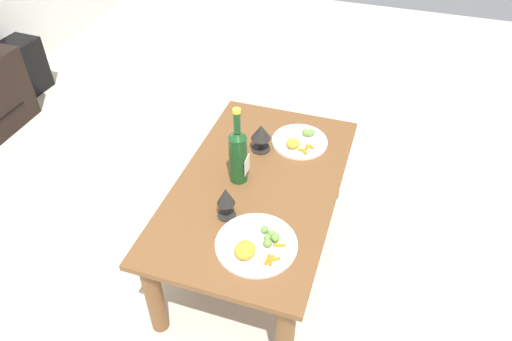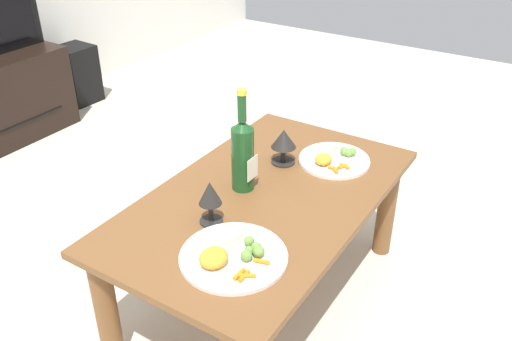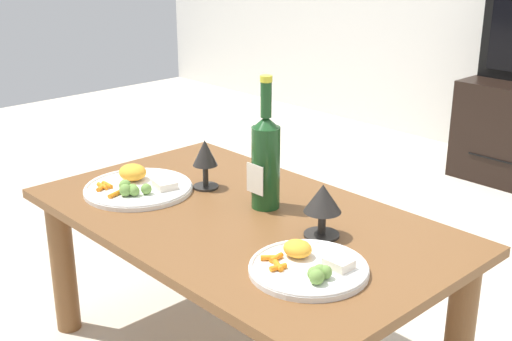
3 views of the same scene
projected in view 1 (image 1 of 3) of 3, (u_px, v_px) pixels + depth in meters
ground_plane at (258, 252)px, 2.25m from camera, size 6.40×6.40×0.00m
dining_table at (258, 197)px, 2.01m from camera, size 1.11×0.65×0.44m
floor_speaker at (25, 66)px, 3.25m from camera, size 0.22×0.22×0.36m
wine_bottle at (238, 154)px, 1.89m from camera, size 0.07×0.08×0.35m
goblet_left at (226, 198)px, 1.76m from camera, size 0.07×0.07×0.14m
goblet_right at (261, 134)px, 2.07m from camera, size 0.09×0.09×0.13m
dinner_plate_left at (256, 244)px, 1.69m from camera, size 0.30×0.30×0.06m
dinner_plate_right at (299, 141)px, 2.16m from camera, size 0.25×0.25×0.05m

